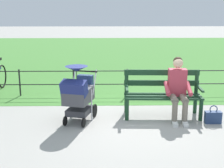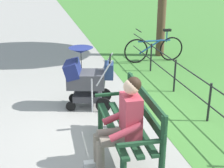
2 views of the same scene
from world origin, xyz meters
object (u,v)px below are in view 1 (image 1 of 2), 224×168
person_on_bench (178,87)px  stroller (78,93)px  park_bench (162,91)px  handbag (213,117)px

person_on_bench → stroller: size_ratio=1.11×
park_bench → handbag: (-0.95, 0.49, -0.40)m
person_on_bench → handbag: (-0.67, 0.26, -0.55)m
park_bench → handbag: bearing=152.8°
person_on_bench → stroller: person_on_bench is taller
person_on_bench → stroller: (2.01, 0.12, -0.08)m
park_bench → person_on_bench: (-0.27, 0.22, 0.15)m
stroller → handbag: 2.72m
stroller → handbag: (-2.68, 0.14, -0.47)m
park_bench → person_on_bench: bearing=140.9°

